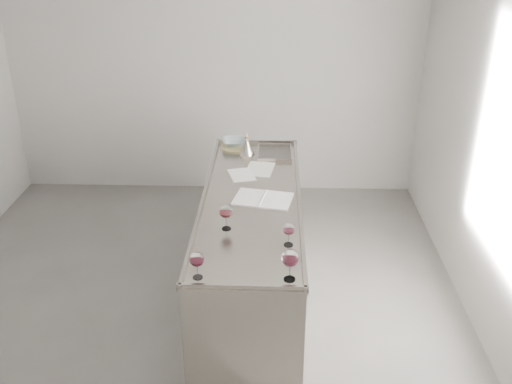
{
  "coord_description": "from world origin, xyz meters",
  "views": [
    {
      "loc": [
        0.67,
        -3.62,
        2.88
      ],
      "look_at": [
        0.54,
        0.25,
        1.02
      ],
      "focal_mm": 40.0,
      "sensor_mm": 36.0,
      "label": 1
    }
  ],
  "objects_px": {
    "counter": "(251,250)",
    "wine_glass_right": "(290,259)",
    "wine_glass_small": "(289,230)",
    "notebook": "(263,199)",
    "wine_funnel": "(247,147)",
    "wine_glass_middle": "(226,212)",
    "ceramic_bowl": "(235,142)",
    "wine_glass_left": "(197,260)"
  },
  "relations": [
    {
      "from": "wine_glass_left",
      "to": "ceramic_bowl",
      "type": "relative_size",
      "value": 0.74
    },
    {
      "from": "wine_glass_small",
      "to": "notebook",
      "type": "xyz_separation_m",
      "value": [
        -0.18,
        0.66,
        -0.11
      ]
    },
    {
      "from": "counter",
      "to": "wine_glass_left",
      "type": "bearing_deg",
      "value": -104.28
    },
    {
      "from": "counter",
      "to": "notebook",
      "type": "bearing_deg",
      "value": -13.23
    },
    {
      "from": "counter",
      "to": "wine_glass_middle",
      "type": "relative_size",
      "value": 13.09
    },
    {
      "from": "counter",
      "to": "wine_glass_right",
      "type": "relative_size",
      "value": 12.03
    },
    {
      "from": "wine_glass_left",
      "to": "notebook",
      "type": "relative_size",
      "value": 0.36
    },
    {
      "from": "wine_glass_small",
      "to": "wine_funnel",
      "type": "bearing_deg",
      "value": 102.55
    },
    {
      "from": "wine_glass_small",
      "to": "wine_funnel",
      "type": "distance_m",
      "value": 1.63
    },
    {
      "from": "notebook",
      "to": "wine_funnel",
      "type": "bearing_deg",
      "value": 111.41
    },
    {
      "from": "wine_funnel",
      "to": "notebook",
      "type": "bearing_deg",
      "value": -79.64
    },
    {
      "from": "counter",
      "to": "wine_glass_small",
      "type": "height_order",
      "value": "wine_glass_small"
    },
    {
      "from": "wine_glass_small",
      "to": "notebook",
      "type": "bearing_deg",
      "value": 105.55
    },
    {
      "from": "counter",
      "to": "wine_glass_right",
      "type": "bearing_deg",
      "value": -75.73
    },
    {
      "from": "wine_glass_left",
      "to": "wine_glass_small",
      "type": "distance_m",
      "value": 0.68
    },
    {
      "from": "wine_glass_right",
      "to": "wine_glass_small",
      "type": "height_order",
      "value": "wine_glass_right"
    },
    {
      "from": "wine_glass_right",
      "to": "notebook",
      "type": "height_order",
      "value": "wine_glass_right"
    },
    {
      "from": "notebook",
      "to": "wine_glass_small",
      "type": "bearing_deg",
      "value": -63.4
    },
    {
      "from": "wine_glass_middle",
      "to": "wine_glass_small",
      "type": "height_order",
      "value": "wine_glass_middle"
    },
    {
      "from": "counter",
      "to": "wine_funnel",
      "type": "bearing_deg",
      "value": 94.98
    },
    {
      "from": "wine_glass_left",
      "to": "wine_glass_small",
      "type": "bearing_deg",
      "value": 35.84
    },
    {
      "from": "wine_glass_right",
      "to": "wine_glass_left",
      "type": "bearing_deg",
      "value": -180.0
    },
    {
      "from": "notebook",
      "to": "wine_glass_right",
      "type": "bearing_deg",
      "value": -69.08
    },
    {
      "from": "wine_glass_left",
      "to": "ceramic_bowl",
      "type": "height_order",
      "value": "wine_glass_left"
    },
    {
      "from": "notebook",
      "to": "ceramic_bowl",
      "type": "xyz_separation_m",
      "value": [
        -0.29,
        1.1,
        0.04
      ]
    },
    {
      "from": "wine_glass_small",
      "to": "counter",
      "type": "bearing_deg",
      "value": 111.9
    },
    {
      "from": "wine_glass_left",
      "to": "ceramic_bowl",
      "type": "xyz_separation_m",
      "value": [
        0.07,
        2.16,
        -0.07
      ]
    },
    {
      "from": "wine_funnel",
      "to": "wine_glass_small",
      "type": "bearing_deg",
      "value": -77.45
    },
    {
      "from": "notebook",
      "to": "wine_funnel",
      "type": "distance_m",
      "value": 0.94
    },
    {
      "from": "counter",
      "to": "notebook",
      "type": "distance_m",
      "value": 0.48
    },
    {
      "from": "wine_glass_right",
      "to": "ceramic_bowl",
      "type": "relative_size",
      "value": 0.87
    },
    {
      "from": "wine_glass_middle",
      "to": "notebook",
      "type": "distance_m",
      "value": 0.54
    },
    {
      "from": "ceramic_bowl",
      "to": "wine_funnel",
      "type": "xyz_separation_m",
      "value": [
        0.12,
        -0.17,
        0.02
      ]
    },
    {
      "from": "wine_glass_small",
      "to": "wine_glass_middle",
      "type": "bearing_deg",
      "value": 154.66
    },
    {
      "from": "counter",
      "to": "wine_glass_right",
      "type": "distance_m",
      "value": 1.27
    },
    {
      "from": "counter",
      "to": "wine_glass_small",
      "type": "xyz_separation_m",
      "value": [
        0.27,
        -0.68,
        0.58
      ]
    },
    {
      "from": "counter",
      "to": "wine_funnel",
      "type": "xyz_separation_m",
      "value": [
        -0.08,
        0.9,
        0.53
      ]
    },
    {
      "from": "wine_glass_left",
      "to": "wine_glass_small",
      "type": "relative_size",
      "value": 1.08
    },
    {
      "from": "wine_glass_middle",
      "to": "ceramic_bowl",
      "type": "relative_size",
      "value": 0.8
    },
    {
      "from": "wine_glass_middle",
      "to": "notebook",
      "type": "height_order",
      "value": "wine_glass_middle"
    },
    {
      "from": "wine_glass_middle",
      "to": "ceramic_bowl",
      "type": "bearing_deg",
      "value": 91.84
    },
    {
      "from": "wine_glass_middle",
      "to": "notebook",
      "type": "bearing_deg",
      "value": 62.22
    }
  ]
}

